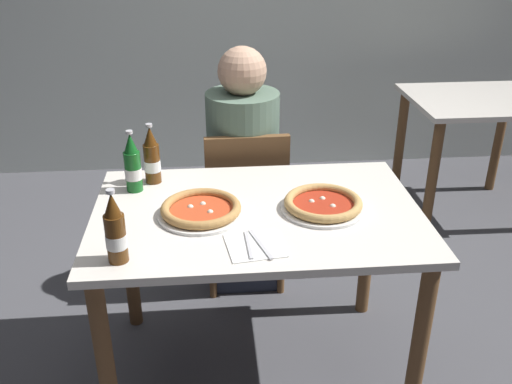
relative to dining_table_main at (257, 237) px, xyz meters
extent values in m
plane|color=#4C4C51|center=(0.00, 0.00, -0.64)|extent=(8.00, 8.00, 0.00)
cube|color=silver|center=(0.00, 0.00, 0.10)|extent=(1.20, 0.80, 0.03)
cylinder|color=brown|center=(-0.54, -0.34, -0.28)|extent=(0.06, 0.06, 0.72)
cylinder|color=brown|center=(0.54, -0.34, -0.28)|extent=(0.06, 0.06, 0.72)
cylinder|color=brown|center=(-0.54, 0.34, -0.28)|extent=(0.06, 0.06, 0.72)
cylinder|color=brown|center=(0.54, 0.34, -0.28)|extent=(0.06, 0.06, 0.72)
cube|color=brown|center=(-0.01, 0.68, -0.21)|extent=(0.41, 0.41, 0.04)
cube|color=brown|center=(0.00, 0.50, 0.01)|extent=(0.38, 0.05, 0.40)
cylinder|color=brown|center=(0.16, 0.85, -0.43)|extent=(0.04, 0.04, 0.41)
cylinder|color=brown|center=(-0.18, 0.85, -0.43)|extent=(0.04, 0.04, 0.41)
cylinder|color=brown|center=(0.17, 0.51, -0.43)|extent=(0.04, 0.04, 0.41)
cylinder|color=brown|center=(-0.17, 0.51, -0.43)|extent=(0.04, 0.04, 0.41)
cube|color=#2D3342|center=(-0.01, 0.66, -0.41)|extent=(0.32, 0.28, 0.45)
cylinder|color=slate|center=(-0.01, 0.66, 0.09)|extent=(0.34, 0.34, 0.55)
sphere|color=tan|center=(-0.01, 0.66, 0.46)|extent=(0.22, 0.22, 0.22)
cube|color=silver|center=(1.43, 1.29, 0.10)|extent=(0.80, 0.70, 0.03)
cylinder|color=brown|center=(1.09, 1.00, -0.28)|extent=(0.06, 0.06, 0.72)
cylinder|color=brown|center=(1.09, 1.58, -0.28)|extent=(0.06, 0.06, 0.72)
cylinder|color=brown|center=(1.77, 1.58, -0.28)|extent=(0.06, 0.06, 0.72)
cylinder|color=white|center=(0.24, -0.01, 0.12)|extent=(0.31, 0.31, 0.01)
cylinder|color=#AD2D19|center=(0.24, -0.01, 0.13)|extent=(0.22, 0.22, 0.01)
torus|color=tan|center=(0.24, -0.01, 0.14)|extent=(0.29, 0.29, 0.03)
sphere|color=silver|center=(0.20, 0.01, 0.13)|extent=(0.02, 0.02, 0.02)
sphere|color=silver|center=(0.27, -0.03, 0.13)|extent=(0.02, 0.02, 0.02)
sphere|color=silver|center=(0.25, 0.03, 0.13)|extent=(0.02, 0.02, 0.02)
cylinder|color=white|center=(-0.20, -0.02, 0.12)|extent=(0.31, 0.31, 0.01)
cylinder|color=#CC4723|center=(-0.20, -0.02, 0.13)|extent=(0.23, 0.23, 0.01)
torus|color=#B78447|center=(-0.20, -0.02, 0.14)|extent=(0.29, 0.29, 0.03)
sphere|color=silver|center=(-0.24, 0.01, 0.13)|extent=(0.02, 0.02, 0.02)
sphere|color=silver|center=(-0.17, -0.04, 0.13)|extent=(0.02, 0.02, 0.02)
sphere|color=silver|center=(-0.20, 0.03, 0.13)|extent=(0.02, 0.02, 0.02)
cylinder|color=#512D0F|center=(-0.40, 0.28, 0.19)|extent=(0.06, 0.06, 0.16)
cone|color=#512D0F|center=(-0.40, 0.28, 0.31)|extent=(0.05, 0.05, 0.07)
cylinder|color=#B7B7BC|center=(-0.40, 0.28, 0.36)|extent=(0.03, 0.03, 0.01)
cylinder|color=white|center=(-0.40, 0.28, 0.19)|extent=(0.07, 0.07, 0.04)
cylinder|color=#14591E|center=(-0.46, 0.21, 0.19)|extent=(0.06, 0.06, 0.16)
cone|color=#14591E|center=(-0.46, 0.21, 0.31)|extent=(0.05, 0.05, 0.07)
cylinder|color=#B7B7BC|center=(-0.46, 0.21, 0.36)|extent=(0.03, 0.03, 0.01)
cylinder|color=white|center=(-0.46, 0.21, 0.19)|extent=(0.07, 0.07, 0.04)
cylinder|color=#512D0F|center=(-0.46, -0.29, 0.19)|extent=(0.06, 0.06, 0.16)
cone|color=#512D0F|center=(-0.46, -0.29, 0.31)|extent=(0.05, 0.05, 0.07)
cylinder|color=#B7B7BC|center=(-0.46, -0.29, 0.36)|extent=(0.03, 0.03, 0.01)
cylinder|color=white|center=(-0.46, -0.29, 0.19)|extent=(0.07, 0.07, 0.04)
cube|color=white|center=(-0.03, -0.25, 0.12)|extent=(0.20, 0.20, 0.00)
cube|color=silver|center=(-0.01, -0.25, 0.12)|extent=(0.07, 0.19, 0.00)
cube|color=silver|center=(-0.05, -0.25, 0.12)|extent=(0.02, 0.17, 0.00)
camera|label=1|loc=(-0.16, -1.81, 1.09)|focal=39.57mm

